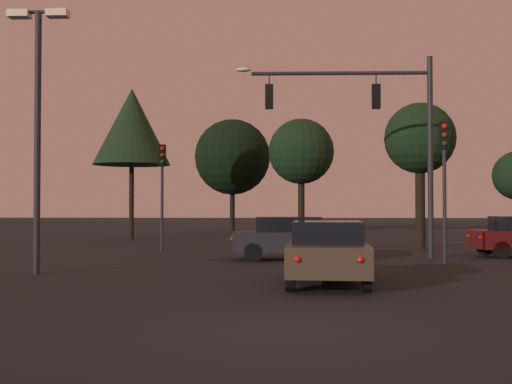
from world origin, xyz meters
TOP-DOWN VIEW (x-y plane):
  - ground_plane at (0.00, 24.50)m, footprint 168.00×168.00m
  - traffic_signal_mast_arm at (3.07, 14.14)m, footprint 7.23×0.50m
  - traffic_light_corner_left at (-5.35, 16.82)m, footprint 0.35×0.38m
  - traffic_light_corner_right at (5.02, 11.75)m, footprint 0.32×0.36m
  - car_nearside_lane at (0.88, 5.92)m, footprint 2.03×4.32m
  - car_crossing_left at (-0.01, 13.20)m, footprint 4.36×2.09m
  - parking_lot_lamp_post at (-7.06, 7.93)m, footprint 1.70×0.36m
  - tree_behind_sign at (-9.36, 27.71)m, footprint 4.52×4.52m
  - tree_left_far at (0.67, 33.90)m, footprint 4.42×4.42m
  - tree_center_horizon at (-4.38, 38.04)m, footprint 5.61×5.61m
  - tree_right_cluster at (5.86, 20.00)m, footprint 3.22×3.22m

SIDE VIEW (x-z plane):
  - ground_plane at x=0.00m, z-range 0.00..0.00m
  - car_crossing_left at x=-0.01m, z-range 0.03..1.55m
  - car_nearside_lane at x=0.88m, z-range 0.04..1.56m
  - traffic_light_corner_left at x=-5.35m, z-range 0.92..5.39m
  - traffic_light_corner_right at x=5.02m, z-range 0.96..5.62m
  - parking_lot_lamp_post at x=-7.06m, z-range 1.05..8.43m
  - tree_right_cluster at x=5.86m, z-range 1.63..8.26m
  - traffic_signal_mast_arm at x=3.07m, z-range 1.39..8.79m
  - tree_center_horizon at x=-4.38m, z-range 1.39..9.82m
  - tree_left_far at x=0.67m, z-range 1.69..9.55m
  - tree_behind_sign at x=-9.36m, z-range 2.17..11.04m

